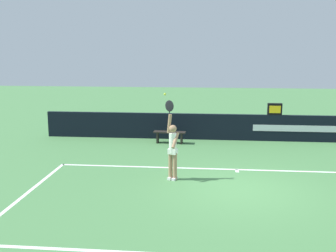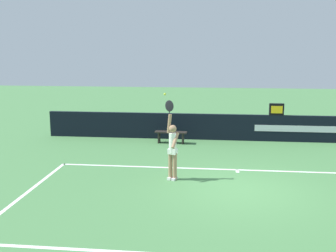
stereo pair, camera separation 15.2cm
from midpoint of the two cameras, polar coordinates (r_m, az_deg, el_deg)
ground_plane at (r=11.64m, az=10.14°, el=-8.92°), size 60.00×60.00×0.00m
court_lines at (r=10.74m, az=10.54°, el=-10.66°), size 12.03×5.83×0.00m
back_wall at (r=17.51m, az=8.66°, el=-0.17°), size 16.38×0.18×1.14m
speed_display at (r=17.58m, az=14.84°, el=2.35°), size 0.61×0.16×0.51m
tennis_player at (r=11.99m, az=0.30°, el=-3.07°), size 0.45×0.45×2.45m
tennis_ball at (r=11.80m, az=-0.81°, el=4.60°), size 0.07×0.07×0.07m
courtside_bench_near at (r=16.76m, az=-0.03°, el=-1.23°), size 1.37×0.45×0.50m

